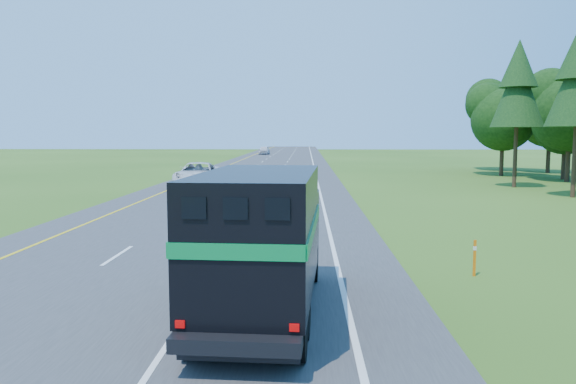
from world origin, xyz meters
The scene contains 6 objects.
road centered at (0.00, 50.00, 0.02)m, with size 15.00×260.00×0.04m, color #38383A.
lane_markings centered at (0.00, 50.00, 0.04)m, with size 11.15×260.00×0.01m.
horse_truck centered at (3.55, 13.95, 1.80)m, with size 2.72×7.54×3.29m.
white_suv centered at (-3.83, 44.56, 0.98)m, with size 3.11×6.74×1.87m, color silver.
far_car centered at (-3.77, 112.42, 0.86)m, with size 1.95×4.84×1.65m, color silver.
delineator centered at (9.42, 17.74, 0.57)m, with size 0.09×0.05×1.07m.
Camera 1 is at (4.52, 1.60, 4.13)m, focal length 35.00 mm.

